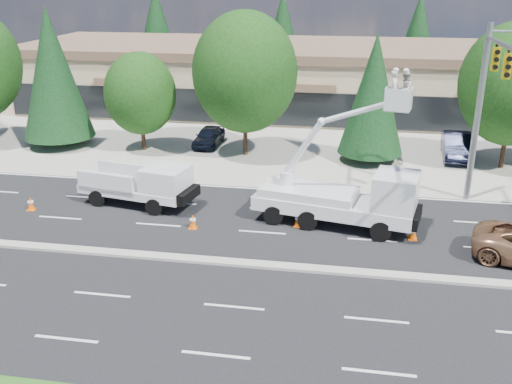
# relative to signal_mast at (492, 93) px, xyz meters

# --- Properties ---
(ground) EXTENTS (140.00, 140.00, 0.00)m
(ground) POSITION_rel_signal_mast_xyz_m (-10.03, -7.04, -6.06)
(ground) COLOR black
(ground) RESTS_ON ground
(concrete_apron) EXTENTS (140.00, 22.00, 0.01)m
(concrete_apron) POSITION_rel_signal_mast_xyz_m (-10.03, 12.96, -6.05)
(concrete_apron) COLOR gray
(concrete_apron) RESTS_ON ground
(road_median) EXTENTS (120.00, 0.55, 0.12)m
(road_median) POSITION_rel_signal_mast_xyz_m (-10.03, -7.04, -6.00)
(road_median) COLOR gray
(road_median) RESTS_ON ground
(strip_mall) EXTENTS (50.40, 15.40, 5.50)m
(strip_mall) POSITION_rel_signal_mast_xyz_m (-10.03, 22.93, -3.23)
(strip_mall) COLOR tan
(strip_mall) RESTS_ON ground
(tree_front_b) EXTENTS (4.72, 4.72, 9.30)m
(tree_front_b) POSITION_rel_signal_mast_xyz_m (-26.03, 7.96, -1.07)
(tree_front_b) COLOR #332114
(tree_front_b) RESTS_ON ground
(tree_front_c) EXTENTS (4.71, 4.71, 6.54)m
(tree_front_c) POSITION_rel_signal_mast_xyz_m (-20.03, 7.96, -2.23)
(tree_front_c) COLOR #332114
(tree_front_c) RESTS_ON ground
(tree_front_d) EXTENTS (6.63, 6.63, 9.19)m
(tree_front_d) POSITION_rel_signal_mast_xyz_m (-13.03, 7.96, -0.68)
(tree_front_d) COLOR #332114
(tree_front_d) RESTS_ON ground
(tree_front_e) EXTENTS (4.04, 4.04, 7.97)m
(tree_front_e) POSITION_rel_signal_mast_xyz_m (-5.03, 7.96, -1.78)
(tree_front_e) COLOR #332114
(tree_front_e) RESTS_ON ground
(tree_back_a) EXTENTS (5.18, 5.18, 10.20)m
(tree_back_a) POSITION_rel_signal_mast_xyz_m (-28.03, 34.96, -0.58)
(tree_back_a) COLOR #332114
(tree_back_a) RESTS_ON ground
(tree_back_b) EXTENTS (4.89, 4.89, 9.64)m
(tree_back_b) POSITION_rel_signal_mast_xyz_m (-14.03, 34.96, -0.88)
(tree_back_b) COLOR #332114
(tree_back_b) RESTS_ON ground
(tree_back_c) EXTENTS (4.86, 4.86, 9.59)m
(tree_back_c) POSITION_rel_signal_mast_xyz_m (-0.03, 34.96, -0.91)
(tree_back_c) COLOR #332114
(tree_back_c) RESTS_ON ground
(signal_mast) EXTENTS (2.76, 10.16, 9.00)m
(signal_mast) POSITION_rel_signal_mast_xyz_m (0.00, 0.00, 0.00)
(signal_mast) COLOR gray
(signal_mast) RESTS_ON ground
(utility_pickup) EXTENTS (5.99, 3.13, 2.18)m
(utility_pickup) POSITION_rel_signal_mast_xyz_m (-16.58, -1.52, -5.16)
(utility_pickup) COLOR white
(utility_pickup) RESTS_ON ground
(bucket_truck) EXTENTS (7.85, 3.69, 7.49)m
(bucket_truck) POSITION_rel_signal_mast_xyz_m (-6.15, -2.49, -4.40)
(bucket_truck) COLOR white
(bucket_truck) RESTS_ON ground
(traffic_cone_a) EXTENTS (0.40, 0.40, 0.70)m
(traffic_cone_a) POSITION_rel_signal_mast_xyz_m (-21.95, -3.12, -5.72)
(traffic_cone_a) COLOR #FF6208
(traffic_cone_a) RESTS_ON ground
(traffic_cone_b) EXTENTS (0.40, 0.40, 0.70)m
(traffic_cone_b) POSITION_rel_signal_mast_xyz_m (-13.30, -3.91, -5.72)
(traffic_cone_b) COLOR #FF6208
(traffic_cone_b) RESTS_ON ground
(traffic_cone_c) EXTENTS (0.40, 0.40, 0.70)m
(traffic_cone_c) POSITION_rel_signal_mast_xyz_m (-8.47, -2.90, -5.72)
(traffic_cone_c) COLOR #FF6208
(traffic_cone_c) RESTS_ON ground
(traffic_cone_d) EXTENTS (0.40, 0.40, 0.70)m
(traffic_cone_d) POSITION_rel_signal_mast_xyz_m (-3.26, -3.42, -5.72)
(traffic_cone_d) COLOR #FF6208
(traffic_cone_d) RESTS_ON ground
(parked_car_west) EXTENTS (1.75, 3.96, 1.32)m
(parked_car_west) POSITION_rel_signal_mast_xyz_m (-15.93, 9.69, -5.39)
(parked_car_west) COLOR black
(parked_car_west) RESTS_ON ground
(parked_car_east) EXTENTS (2.05, 4.95, 1.59)m
(parked_car_east) POSITION_rel_signal_mast_xyz_m (0.52, 9.64, -5.26)
(parked_car_east) COLOR black
(parked_car_east) RESTS_ON ground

